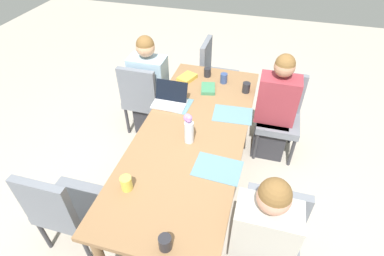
{
  "coord_description": "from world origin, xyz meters",
  "views": [
    {
      "loc": [
        1.9,
        0.52,
        2.46
      ],
      "look_at": [
        0.0,
        0.0,
        0.79
      ],
      "focal_mm": 28.26,
      "sensor_mm": 36.0,
      "label": 1
    }
  ],
  "objects_px": {
    "chair_far_left_far": "(280,112)",
    "coffee_mug_near_right": "(165,243)",
    "dining_table": "(192,138)",
    "coffee_mug_centre_right": "(126,183)",
    "chair_far_left_near": "(269,241)",
    "person_far_left_near": "(260,247)",
    "book_red_cover": "(187,78)",
    "chair_near_left_mid": "(143,96)",
    "chair_head_left_right_near": "(214,72)",
    "person_far_left_far": "(274,113)",
    "coffee_mug_far_left": "(224,78)",
    "chair_near_right_far": "(62,206)",
    "flower_vase": "(189,128)",
    "coffee_mug_near_left": "(207,72)",
    "person_near_left_mid": "(150,91)",
    "laptop_near_left_mid": "(170,100)",
    "coffee_mug_centre_left": "(246,88)",
    "book_blue_cover": "(208,89)"
  },
  "relations": [
    {
      "from": "chair_far_left_near",
      "to": "dining_table",
      "type": "bearing_deg",
      "value": -133.18
    },
    {
      "from": "chair_far_left_near",
      "to": "coffee_mug_centre_right",
      "type": "distance_m",
      "value": 1.08
    },
    {
      "from": "coffee_mug_centre_right",
      "to": "chair_near_right_far",
      "type": "bearing_deg",
      "value": -76.35
    },
    {
      "from": "person_far_left_far",
      "to": "coffee_mug_far_left",
      "type": "relative_size",
      "value": 11.18
    },
    {
      "from": "person_near_left_mid",
      "to": "laptop_near_left_mid",
      "type": "bearing_deg",
      "value": 42.62
    },
    {
      "from": "chair_far_left_far",
      "to": "coffee_mug_near_right",
      "type": "bearing_deg",
      "value": -18.27
    },
    {
      "from": "dining_table",
      "to": "coffee_mug_centre_left",
      "type": "bearing_deg",
      "value": 154.28
    },
    {
      "from": "flower_vase",
      "to": "coffee_mug_centre_left",
      "type": "distance_m",
      "value": 0.94
    },
    {
      "from": "chair_far_left_near",
      "to": "coffee_mug_centre_right",
      "type": "height_order",
      "value": "chair_far_left_near"
    },
    {
      "from": "person_near_left_mid",
      "to": "person_far_left_far",
      "type": "xyz_separation_m",
      "value": [
        0.03,
        1.41,
        0.0
      ]
    },
    {
      "from": "dining_table",
      "to": "coffee_mug_centre_right",
      "type": "distance_m",
      "value": 0.77
    },
    {
      "from": "chair_near_left_mid",
      "to": "coffee_mug_far_left",
      "type": "height_order",
      "value": "chair_near_left_mid"
    },
    {
      "from": "dining_table",
      "to": "book_blue_cover",
      "type": "height_order",
      "value": "book_blue_cover"
    },
    {
      "from": "book_red_cover",
      "to": "chair_near_right_far",
      "type": "bearing_deg",
      "value": 3.74
    },
    {
      "from": "coffee_mug_centre_left",
      "to": "book_red_cover",
      "type": "height_order",
      "value": "coffee_mug_centre_left"
    },
    {
      "from": "coffee_mug_centre_left",
      "to": "chair_head_left_right_near",
      "type": "bearing_deg",
      "value": -146.58
    },
    {
      "from": "person_far_left_far",
      "to": "chair_far_left_near",
      "type": "bearing_deg",
      "value": 2.41
    },
    {
      "from": "chair_far_left_near",
      "to": "chair_head_left_right_near",
      "type": "distance_m",
      "value": 2.34
    },
    {
      "from": "book_red_cover",
      "to": "book_blue_cover",
      "type": "xyz_separation_m",
      "value": [
        0.14,
        0.27,
        -0.0
      ]
    },
    {
      "from": "person_near_left_mid",
      "to": "coffee_mug_near_right",
      "type": "relative_size",
      "value": 11.83
    },
    {
      "from": "chair_head_left_right_near",
      "to": "person_near_left_mid",
      "type": "bearing_deg",
      "value": -42.18
    },
    {
      "from": "chair_far_left_near",
      "to": "coffee_mug_far_left",
      "type": "bearing_deg",
      "value": -157.87
    },
    {
      "from": "chair_near_left_mid",
      "to": "chair_head_left_right_near",
      "type": "xyz_separation_m",
      "value": [
        -0.75,
        0.67,
        0.0
      ]
    },
    {
      "from": "chair_near_left_mid",
      "to": "coffee_mug_centre_left",
      "type": "height_order",
      "value": "chair_near_left_mid"
    },
    {
      "from": "chair_near_right_far",
      "to": "coffee_mug_near_right",
      "type": "height_order",
      "value": "chair_near_right_far"
    },
    {
      "from": "coffee_mug_centre_right",
      "to": "chair_head_left_right_near",
      "type": "bearing_deg",
      "value": 175.4
    },
    {
      "from": "chair_near_left_mid",
      "to": "book_blue_cover",
      "type": "xyz_separation_m",
      "value": [
        0.03,
        0.77,
        0.25
      ]
    },
    {
      "from": "coffee_mug_centre_right",
      "to": "coffee_mug_far_left",
      "type": "bearing_deg",
      "value": 165.97
    },
    {
      "from": "person_far_left_far",
      "to": "coffee_mug_near_left",
      "type": "distance_m",
      "value": 0.84
    },
    {
      "from": "person_far_left_far",
      "to": "coffee_mug_near_left",
      "type": "xyz_separation_m",
      "value": [
        -0.19,
        -0.78,
        0.26
      ]
    },
    {
      "from": "chair_near_right_far",
      "to": "flower_vase",
      "type": "height_order",
      "value": "flower_vase"
    },
    {
      "from": "chair_far_left_far",
      "to": "person_far_left_far",
      "type": "relative_size",
      "value": 0.75
    },
    {
      "from": "chair_far_left_near",
      "to": "book_red_cover",
      "type": "bearing_deg",
      "value": -146.02
    },
    {
      "from": "chair_near_left_mid",
      "to": "flower_vase",
      "type": "relative_size",
      "value": 3.31
    },
    {
      "from": "person_near_left_mid",
      "to": "chair_far_left_far",
      "type": "xyz_separation_m",
      "value": [
        -0.04,
        1.47,
        -0.03
      ]
    },
    {
      "from": "chair_far_left_near",
      "to": "laptop_near_left_mid",
      "type": "xyz_separation_m",
      "value": [
        -1.06,
        -1.07,
        0.28
      ]
    },
    {
      "from": "coffee_mug_near_right",
      "to": "book_blue_cover",
      "type": "relative_size",
      "value": 0.51
    },
    {
      "from": "person_far_left_near",
      "to": "coffee_mug_centre_right",
      "type": "height_order",
      "value": "person_far_left_near"
    },
    {
      "from": "person_far_left_near",
      "to": "chair_far_left_far",
      "type": "relative_size",
      "value": 1.33
    },
    {
      "from": "chair_near_left_mid",
      "to": "coffee_mug_near_left",
      "type": "distance_m",
      "value": 0.79
    },
    {
      "from": "chair_near_left_mid",
      "to": "laptop_near_left_mid",
      "type": "relative_size",
      "value": 2.81
    },
    {
      "from": "person_far_left_near",
      "to": "coffee_mug_far_left",
      "type": "xyz_separation_m",
      "value": [
        -1.65,
        -0.58,
        0.26
      ]
    },
    {
      "from": "coffee_mug_near_left",
      "to": "coffee_mug_centre_right",
      "type": "relative_size",
      "value": 0.89
    },
    {
      "from": "flower_vase",
      "to": "coffee_mug_near_right",
      "type": "bearing_deg",
      "value": 7.36
    },
    {
      "from": "flower_vase",
      "to": "book_red_cover",
      "type": "distance_m",
      "value": 0.99
    },
    {
      "from": "person_near_left_mid",
      "to": "chair_near_right_far",
      "type": "relative_size",
      "value": 1.33
    },
    {
      "from": "coffee_mug_near_right",
      "to": "person_near_left_mid",
      "type": "bearing_deg",
      "value": -155.41
    },
    {
      "from": "person_far_left_far",
      "to": "chair_near_left_mid",
      "type": "bearing_deg",
      "value": -88.41
    },
    {
      "from": "person_far_left_near",
      "to": "flower_vase",
      "type": "relative_size",
      "value": 4.4
    },
    {
      "from": "person_far_left_near",
      "to": "chair_near_left_mid",
      "type": "distance_m",
      "value": 2.11
    }
  ]
}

